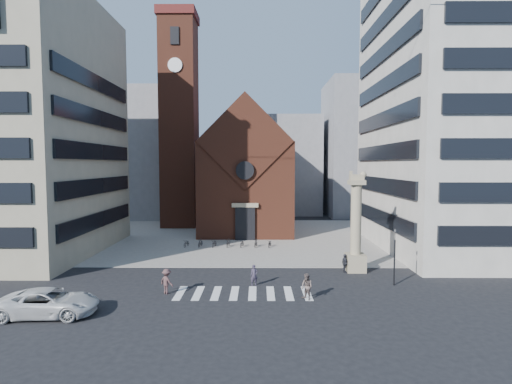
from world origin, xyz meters
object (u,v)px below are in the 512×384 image
(pedestrian_1, at_px, (307,287))
(pedestrian_2, at_px, (345,263))
(lion_column, at_px, (356,232))
(pedestrian_0, at_px, (254,275))
(traffic_light, at_px, (395,256))
(scooter_0, at_px, (187,243))
(white_car, at_px, (48,303))

(pedestrian_1, relative_size, pedestrian_2, 1.12)
(lion_column, xyz_separation_m, pedestrian_0, (-8.71, -4.17, -2.66))
(pedestrian_1, bearing_deg, traffic_light, 75.89)
(pedestrian_1, bearing_deg, scooter_0, 174.11)
(traffic_light, relative_size, pedestrian_2, 2.68)
(pedestrian_0, distance_m, pedestrian_1, 4.81)
(scooter_0, bearing_deg, white_car, -92.86)
(scooter_0, bearing_deg, pedestrian_0, -50.67)
(lion_column, height_order, traffic_light, lion_column)
(lion_column, xyz_separation_m, scooter_0, (-16.41, 9.84, -3.01))
(lion_column, height_order, scooter_0, lion_column)
(traffic_light, height_order, pedestrian_0, traffic_light)
(lion_column, bearing_deg, traffic_light, -63.54)
(pedestrian_0, relative_size, pedestrian_2, 1.00)
(traffic_light, xyz_separation_m, white_car, (-23.21, -6.33, -1.47))
(white_car, bearing_deg, lion_column, -67.44)
(scooter_0, bearing_deg, lion_column, -20.41)
(pedestrian_0, distance_m, scooter_0, 15.99)
(lion_column, bearing_deg, pedestrian_1, -124.72)
(lion_column, bearing_deg, pedestrian_0, -154.41)
(white_car, height_order, pedestrian_2, white_car)
(white_car, bearing_deg, pedestrian_1, -82.86)
(traffic_light, xyz_separation_m, scooter_0, (-18.40, 13.84, -1.84))
(pedestrian_0, relative_size, pedestrian_1, 0.89)
(lion_column, distance_m, white_car, 23.74)
(white_car, distance_m, pedestrian_2, 22.48)
(lion_column, relative_size, pedestrian_1, 4.82)
(white_car, height_order, pedestrian_1, pedestrian_1)
(traffic_light, bearing_deg, scooter_0, 143.04)
(pedestrian_1, height_order, scooter_0, pedestrian_1)
(pedestrian_2, bearing_deg, scooter_0, 44.74)
(lion_column, xyz_separation_m, white_car, (-21.22, -10.33, -2.64))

